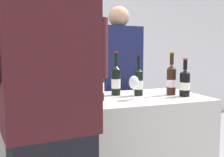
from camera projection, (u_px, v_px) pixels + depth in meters
wall_back at (46, 41)px, 4.40m from camera, size 8.00×0.10×2.80m
wine_bottle_0 at (138, 81)px, 2.20m from camera, size 0.07×0.07×0.32m
wine_bottle_1 at (51, 82)px, 2.10m from camera, size 0.08×0.08×0.33m
wine_bottle_2 at (185, 83)px, 2.16m from camera, size 0.08×0.08×0.30m
wine_bottle_3 at (171, 79)px, 2.23m from camera, size 0.07×0.07×0.35m
wine_bottle_5 at (116, 80)px, 2.21m from camera, size 0.07×0.07×0.35m
wine_bottle_6 at (97, 86)px, 1.84m from camera, size 0.08×0.08×0.35m
wine_bottle_7 at (63, 87)px, 1.77m from camera, size 0.07×0.07×0.33m
wine_bottle_8 at (99, 83)px, 1.99m from camera, size 0.08×0.08×0.33m
wine_bottle_9 at (83, 79)px, 2.16m from camera, size 0.07×0.07×0.35m
wine_glass at (134, 83)px, 2.02m from camera, size 0.08×0.08×0.18m
ice_bucket at (35, 86)px, 1.86m from camera, size 0.24×0.24×0.24m
person_server at (119, 95)px, 2.74m from camera, size 0.56×0.33×1.69m
person_guest at (51, 149)px, 1.25m from camera, size 0.56×0.29×1.72m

